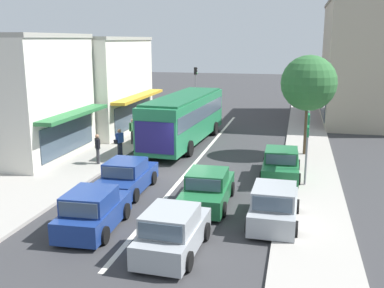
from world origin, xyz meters
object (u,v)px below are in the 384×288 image
parked_sedan_kerb_second (281,164)px  traffic_light_downstreet (195,82)px  sedan_queue_gap_filler (207,189)px  hatchback_adjacent_lane_trail (93,211)px  parked_hatchback_kerb_front (274,206)px  pedestrian_browsing_midblock (133,130)px  pedestrian_far_walker (98,147)px  hatchback_behind_bus_near (173,232)px  directional_road_sign (308,130)px  pedestrian_with_handbag_near (119,141)px  street_tree_right (309,83)px  sedan_queue_far_back (126,177)px  city_bus (184,116)px

parked_sedan_kerb_second → traffic_light_downstreet: size_ratio=1.01×
sedan_queue_gap_filler → parked_sedan_kerb_second: same height
hatchback_adjacent_lane_trail → parked_hatchback_kerb_front: (6.33, 2.02, 0.00)m
hatchback_adjacent_lane_trail → parked_sedan_kerb_second: 10.26m
pedestrian_browsing_midblock → pedestrian_far_walker: bearing=-91.9°
parked_hatchback_kerb_front → parked_sedan_kerb_second: bearing=90.0°
hatchback_adjacent_lane_trail → parked_hatchback_kerb_front: bearing=17.7°
sedan_queue_gap_filler → pedestrian_far_walker: size_ratio=2.59×
sedan_queue_gap_filler → parked_hatchback_kerb_front: bearing=-27.7°
hatchback_behind_bus_near → pedestrian_browsing_midblock: bearing=115.3°
sedan_queue_gap_filler → pedestrian_browsing_midblock: bearing=126.1°
hatchback_adjacent_lane_trail → pedestrian_browsing_midblock: 13.21m
directional_road_sign → hatchback_behind_bus_near: bearing=-118.4°
parked_sedan_kerb_second → pedestrian_with_handbag_near: 9.29m
hatchback_adjacent_lane_trail → pedestrian_browsing_midblock: bearing=104.4°
sedan_queue_gap_filler → directional_road_sign: (4.00, 3.27, 2.04)m
parked_hatchback_kerb_front → street_tree_right: (1.22, 10.67, 3.59)m
parked_hatchback_kerb_front → traffic_light_downstreet: (-8.85, 25.59, 2.15)m
sedan_queue_far_back → pedestrian_with_handbag_near: bearing=115.2°
city_bus → parked_hatchback_kerb_front: 13.70m
hatchback_behind_bus_near → sedan_queue_gap_filler: bearing=87.1°
pedestrian_far_walker → traffic_light_downstreet: bearing=87.3°
hatchback_behind_bus_near → parked_hatchback_kerb_front: (3.05, 3.07, 0.00)m
traffic_light_downstreet → directional_road_sign: bearing=-64.3°
sedan_queue_gap_filler → traffic_light_downstreet: bearing=104.0°
street_tree_right → sedan_queue_far_back: bearing=-133.3°
sedan_queue_gap_filler → pedestrian_far_walker: bearing=148.0°
hatchback_adjacent_lane_trail → hatchback_behind_bus_near: size_ratio=1.00×
city_bus → street_tree_right: 8.19m
city_bus → pedestrian_far_walker: city_bus is taller
hatchback_behind_bus_near → traffic_light_downstreet: bearing=101.4°
city_bus → directional_road_sign: directional_road_sign is taller
pedestrian_far_walker → sedan_queue_far_back: bearing=-49.6°
street_tree_right → pedestrian_with_handbag_near: (-10.39, -3.22, -3.23)m
traffic_light_downstreet → directional_road_sign: size_ratio=1.17×
city_bus → pedestrian_with_handbag_near: 5.36m
pedestrian_browsing_midblock → pedestrian_far_walker: 4.96m
sedan_queue_far_back → parked_hatchback_kerb_front: (6.72, -2.23, 0.05)m
city_bus → pedestrian_with_handbag_near: bearing=-120.5°
city_bus → parked_sedan_kerb_second: 8.89m
traffic_light_downstreet → street_tree_right: bearing=-56.0°
pedestrian_with_handbag_near → pedestrian_far_walker: same height
city_bus → pedestrian_browsing_midblock: city_bus is taller
hatchback_behind_bus_near → directional_road_sign: 9.11m
city_bus → directional_road_sign: (7.66, -7.26, 0.82)m
sedan_queue_far_back → parked_sedan_kerb_second: size_ratio=1.00×
directional_road_sign → street_tree_right: (0.05, 5.93, 1.59)m
hatchback_behind_bus_near → hatchback_adjacent_lane_trail: bearing=162.2°
pedestrian_with_handbag_near → directional_road_sign: bearing=-14.6°
hatchback_behind_bus_near → pedestrian_far_walker: 11.15m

